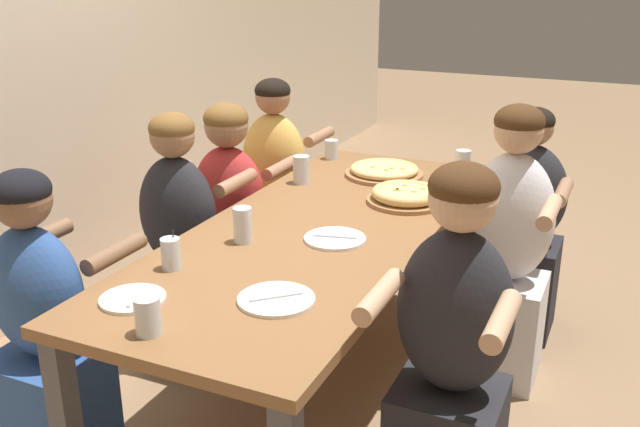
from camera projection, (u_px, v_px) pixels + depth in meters
name	position (u px, v px, depth m)	size (l,w,h in m)	color
ground_plane	(320.00, 388.00, 3.05)	(18.00, 18.00, 0.00)	#896B4C
dining_table	(320.00, 244.00, 2.82)	(2.20, 0.88, 0.75)	brown
pizza_board_main	(406.00, 195.00, 3.05)	(0.34, 0.34, 0.06)	#996B42
pizza_board_second	(384.00, 171.00, 3.43)	(0.38, 0.38, 0.05)	#996B42
empty_plate_a	(133.00, 299.00, 2.18)	(0.20, 0.20, 0.02)	white
empty_plate_b	(276.00, 299.00, 2.18)	(0.24, 0.24, 0.02)	white
empty_plate_c	(335.00, 239.00, 2.65)	(0.23, 0.23, 0.02)	white
cocktail_glass_blue	(171.00, 255.00, 2.39)	(0.07, 0.07, 0.14)	silver
drinking_glass_a	(148.00, 316.00, 1.97)	(0.07, 0.07, 0.11)	silver
drinking_glass_b	(243.00, 227.00, 2.62)	(0.07, 0.07, 0.13)	silver
drinking_glass_c	(463.00, 166.00, 3.37)	(0.07, 0.07, 0.14)	silver
drinking_glass_d	(301.00, 169.00, 3.31)	(0.08, 0.08, 0.13)	silver
drinking_glass_e	(331.00, 149.00, 3.72)	(0.07, 0.07, 0.10)	silver
diner_near_midleft	(451.00, 362.00, 2.21)	(0.51, 0.40, 1.20)	#232328
diner_near_right	(524.00, 234.00, 3.39)	(0.51, 0.40, 1.11)	#232328
diner_far_right	(275.00, 195.00, 3.87)	(0.51, 0.40, 1.16)	gold
diner_far_center	(181.00, 253.00, 3.11)	(0.51, 0.40, 1.15)	#232328
diner_far_midright	(231.00, 224.00, 3.47)	(0.51, 0.40, 1.11)	#B22D2D
diner_far_left	(44.00, 340.00, 2.43)	(0.51, 0.40, 1.12)	#2D5193
diner_near_midright	(506.00, 258.00, 2.98)	(0.51, 0.40, 1.20)	silver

